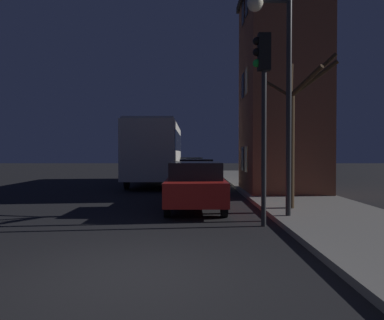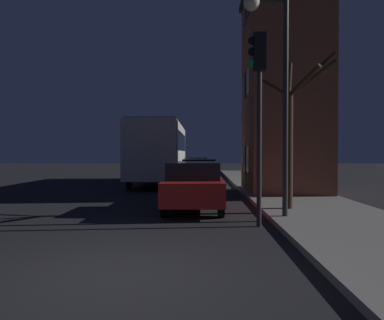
{
  "view_description": "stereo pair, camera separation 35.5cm",
  "coord_description": "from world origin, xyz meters",
  "px_view_note": "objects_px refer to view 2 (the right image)",
  "views": [
    {
      "loc": [
        0.92,
        -5.46,
        1.81
      ],
      "look_at": [
        0.9,
        9.47,
        1.53
      ],
      "focal_mm": 35.0,
      "sensor_mm": 36.0,
      "label": 1
    },
    {
      "loc": [
        1.28,
        -5.45,
        1.81
      ],
      "look_at": [
        0.9,
        9.47,
        1.53
      ],
      "focal_mm": 35.0,
      "sensor_mm": 36.0,
      "label": 2
    }
  ],
  "objects_px": {
    "bus": "(160,148)",
    "car_near_lane": "(194,185)",
    "bare_tree": "(293,130)",
    "car_mid_lane": "(199,172)",
    "car_far_lane": "(195,167)",
    "streetlamp": "(271,62)",
    "traffic_light": "(258,89)"
  },
  "relations": [
    {
      "from": "bus",
      "to": "car_near_lane",
      "type": "bearing_deg",
      "value": -77.6
    },
    {
      "from": "bare_tree",
      "to": "bus",
      "type": "xyz_separation_m",
      "value": [
        -5.17,
        10.51,
        -0.41
      ]
    },
    {
      "from": "car_mid_lane",
      "to": "car_far_lane",
      "type": "distance_m",
      "value": 7.34
    },
    {
      "from": "streetlamp",
      "to": "bare_tree",
      "type": "xyz_separation_m",
      "value": [
        0.9,
        1.34,
        -1.7
      ]
    },
    {
      "from": "bare_tree",
      "to": "car_far_lane",
      "type": "distance_m",
      "value": 16.13
    },
    {
      "from": "traffic_light",
      "to": "car_far_lane",
      "type": "height_order",
      "value": "traffic_light"
    },
    {
      "from": "car_mid_lane",
      "to": "car_far_lane",
      "type": "height_order",
      "value": "car_far_lane"
    },
    {
      "from": "bus",
      "to": "car_far_lane",
      "type": "relative_size",
      "value": 2.04
    },
    {
      "from": "bare_tree",
      "to": "streetlamp",
      "type": "bearing_deg",
      "value": -123.8
    },
    {
      "from": "bus",
      "to": "car_mid_lane",
      "type": "distance_m",
      "value": 3.39
    },
    {
      "from": "streetlamp",
      "to": "bus",
      "type": "xyz_separation_m",
      "value": [
        -4.28,
        11.85,
        -2.11
      ]
    },
    {
      "from": "bus",
      "to": "bare_tree",
      "type": "bearing_deg",
      "value": -63.8
    },
    {
      "from": "traffic_light",
      "to": "bus",
      "type": "xyz_separation_m",
      "value": [
        -3.81,
        12.61,
        -1.27
      ]
    },
    {
      "from": "bus",
      "to": "car_near_lane",
      "type": "height_order",
      "value": "bus"
    },
    {
      "from": "bare_tree",
      "to": "car_near_lane",
      "type": "xyz_separation_m",
      "value": [
        -2.98,
        0.56,
        -1.71
      ]
    },
    {
      "from": "car_near_lane",
      "to": "traffic_light",
      "type": "bearing_deg",
      "value": -58.52
    },
    {
      "from": "car_far_lane",
      "to": "bus",
      "type": "bearing_deg",
      "value": -110.82
    },
    {
      "from": "traffic_light",
      "to": "car_mid_lane",
      "type": "xyz_separation_m",
      "value": [
        -1.52,
        10.48,
        -2.58
      ]
    },
    {
      "from": "car_mid_lane",
      "to": "streetlamp",
      "type": "bearing_deg",
      "value": -78.51
    },
    {
      "from": "streetlamp",
      "to": "car_near_lane",
      "type": "distance_m",
      "value": 4.42
    },
    {
      "from": "car_mid_lane",
      "to": "car_far_lane",
      "type": "xyz_separation_m",
      "value": [
        -0.32,
        7.33,
        0.01
      ]
    },
    {
      "from": "bus",
      "to": "car_far_lane",
      "type": "bearing_deg",
      "value": 69.18
    },
    {
      "from": "bare_tree",
      "to": "car_mid_lane",
      "type": "xyz_separation_m",
      "value": [
        -2.87,
        8.39,
        -1.72
      ]
    },
    {
      "from": "streetlamp",
      "to": "car_mid_lane",
      "type": "relative_size",
      "value": 1.44
    },
    {
      "from": "bus",
      "to": "car_near_lane",
      "type": "xyz_separation_m",
      "value": [
        2.19,
        -9.95,
        -1.29
      ]
    },
    {
      "from": "streetlamp",
      "to": "car_near_lane",
      "type": "bearing_deg",
      "value": 137.76
    },
    {
      "from": "bus",
      "to": "car_mid_lane",
      "type": "xyz_separation_m",
      "value": [
        2.3,
        -2.12,
        -1.31
      ]
    },
    {
      "from": "streetlamp",
      "to": "traffic_light",
      "type": "bearing_deg",
      "value": -121.31
    },
    {
      "from": "streetlamp",
      "to": "traffic_light",
      "type": "height_order",
      "value": "streetlamp"
    },
    {
      "from": "streetlamp",
      "to": "car_mid_lane",
      "type": "bearing_deg",
      "value": 101.49
    },
    {
      "from": "car_near_lane",
      "to": "car_mid_lane",
      "type": "relative_size",
      "value": 1.08
    },
    {
      "from": "streetlamp",
      "to": "bare_tree",
      "type": "height_order",
      "value": "streetlamp"
    }
  ]
}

